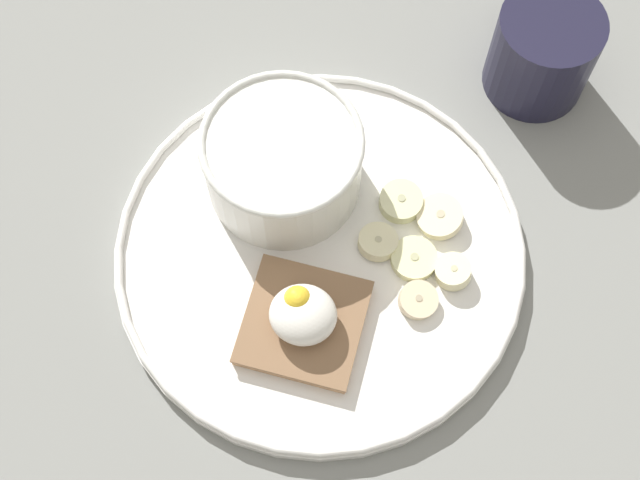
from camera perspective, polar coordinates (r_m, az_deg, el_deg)
ground_plane at (r=68.56cm, az=0.00°, el=-1.30°), size 120.00×120.00×2.00cm
plate at (r=66.90cm, az=0.00°, el=-0.74°), size 30.91×30.91×1.60cm
oatmeal_bowl at (r=66.40cm, az=-2.39°, el=5.04°), size 12.03×12.03×6.41cm
toast_slice at (r=64.13cm, az=-1.47°, el=-5.24°), size 8.91×8.91×1.17cm
poached_egg at (r=62.33cm, az=-1.50°, el=-4.62°), size 4.80×4.50×3.08cm
banana_slice_front at (r=66.37cm, az=6.04°, el=-1.21°), size 4.72×4.72×0.90cm
banana_slice_left at (r=66.52cm, az=3.73°, el=-0.11°), size 3.53×3.60×1.29cm
banana_slice_back at (r=65.12cm, az=6.30°, el=-3.84°), size 4.06×4.04×1.33cm
banana_slice_right at (r=67.68cm, az=7.68°, el=1.50°), size 4.92×4.88×1.68cm
banana_slice_inner at (r=67.92cm, az=5.20°, el=2.47°), size 4.08×4.12×1.36cm
banana_slice_outer at (r=66.13cm, az=8.54°, el=-1.82°), size 3.07×2.94×1.61cm
coffee_mug at (r=73.75cm, az=14.04°, el=11.71°), size 8.23×11.22×7.86cm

